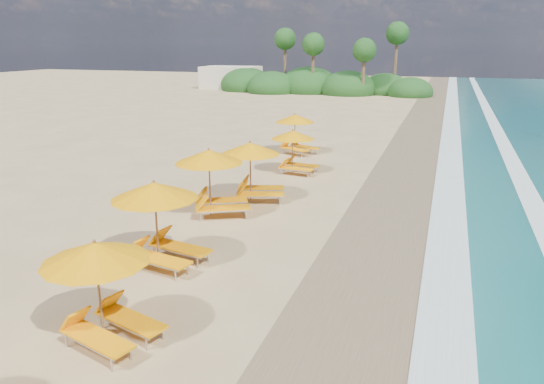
% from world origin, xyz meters
% --- Properties ---
extents(ground, '(160.00, 160.00, 0.00)m').
position_xyz_m(ground, '(0.00, 0.00, 0.00)').
color(ground, tan).
rests_on(ground, ground).
extents(wet_sand, '(4.00, 160.00, 0.01)m').
position_xyz_m(wet_sand, '(4.00, 0.00, 0.01)').
color(wet_sand, '#887051').
rests_on(wet_sand, ground).
extents(surf_foam, '(4.00, 160.00, 0.01)m').
position_xyz_m(surf_foam, '(6.70, 0.00, 0.03)').
color(surf_foam, white).
rests_on(surf_foam, ground).
extents(station_1, '(2.72, 2.64, 2.18)m').
position_xyz_m(station_1, '(-0.99, -7.42, 1.22)').
color(station_1, olive).
rests_on(station_1, ground).
extents(station_2, '(2.84, 2.71, 2.37)m').
position_xyz_m(station_2, '(-1.85, -3.74, 1.33)').
color(station_2, olive).
rests_on(station_2, ground).
extents(station_3, '(3.19, 3.19, 2.41)m').
position_xyz_m(station_3, '(-2.28, 0.57, 1.35)').
color(station_3, olive).
rests_on(station_3, ground).
extents(station_4, '(2.94, 2.87, 2.31)m').
position_xyz_m(station_4, '(-1.59, 2.67, 1.29)').
color(station_4, olive).
rests_on(station_4, ground).
extents(station_5, '(2.37, 2.23, 2.04)m').
position_xyz_m(station_5, '(-1.30, 7.22, 1.15)').
color(station_5, olive).
rests_on(station_5, ground).
extents(station_6, '(2.87, 2.86, 2.18)m').
position_xyz_m(station_6, '(-2.44, 11.40, 1.22)').
color(station_6, olive).
rests_on(station_6, ground).
extents(treeline, '(25.80, 8.80, 9.74)m').
position_xyz_m(treeline, '(-9.94, 45.51, 1.00)').
color(treeline, '#163D14').
rests_on(treeline, ground).
extents(beach_building, '(7.00, 5.00, 2.80)m').
position_xyz_m(beach_building, '(-22.00, 48.00, 1.40)').
color(beach_building, beige).
rests_on(beach_building, ground).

